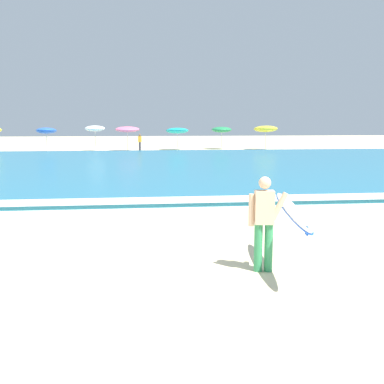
{
  "coord_description": "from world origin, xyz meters",
  "views": [
    {
      "loc": [
        0.77,
        -8.81,
        2.69
      ],
      "look_at": [
        2.02,
        1.72,
        1.1
      ],
      "focal_mm": 44.09,
      "sensor_mm": 36.0,
      "label": 1
    }
  ],
  "objects_px": {
    "surfer_with_board": "(278,215)",
    "beach_umbrella_5": "(222,130)",
    "beach_umbrella_1": "(46,131)",
    "beach_umbrella_6": "(266,129)",
    "beach_umbrella_2": "(95,129)",
    "beach_umbrella_4": "(177,131)",
    "beach_umbrella_3": "(127,129)",
    "beachgoer_near_row_left": "(140,142)"
  },
  "relations": [
    {
      "from": "surfer_with_board",
      "to": "beach_umbrella_4",
      "type": "relative_size",
      "value": 1.32
    },
    {
      "from": "beachgoer_near_row_left",
      "to": "beach_umbrella_4",
      "type": "bearing_deg",
      "value": 19.57
    },
    {
      "from": "beach_umbrella_1",
      "to": "beach_umbrella_5",
      "type": "xyz_separation_m",
      "value": [
        16.28,
        2.32,
        0.02
      ]
    },
    {
      "from": "beach_umbrella_4",
      "to": "beach_umbrella_5",
      "type": "bearing_deg",
      "value": 12.89
    },
    {
      "from": "beach_umbrella_2",
      "to": "beach_umbrella_5",
      "type": "height_order",
      "value": "beach_umbrella_2"
    },
    {
      "from": "beach_umbrella_6",
      "to": "beach_umbrella_1",
      "type": "bearing_deg",
      "value": -177.73
    },
    {
      "from": "beach_umbrella_1",
      "to": "beach_umbrella_2",
      "type": "relative_size",
      "value": 0.94
    },
    {
      "from": "beach_umbrella_4",
      "to": "beachgoer_near_row_left",
      "type": "height_order",
      "value": "beach_umbrella_4"
    },
    {
      "from": "surfer_with_board",
      "to": "beach_umbrella_6",
      "type": "xyz_separation_m",
      "value": [
        9.87,
        36.29,
        0.96
      ]
    },
    {
      "from": "beach_umbrella_4",
      "to": "beach_umbrella_6",
      "type": "relative_size",
      "value": 0.93
    },
    {
      "from": "beachgoer_near_row_left",
      "to": "beach_umbrella_2",
      "type": "bearing_deg",
      "value": 177.74
    },
    {
      "from": "beach_umbrella_2",
      "to": "beach_umbrella_4",
      "type": "xyz_separation_m",
      "value": [
        7.57,
        1.1,
        -0.23
      ]
    },
    {
      "from": "beach_umbrella_2",
      "to": "beach_umbrella_5",
      "type": "distance_m",
      "value": 12.22
    },
    {
      "from": "beach_umbrella_3",
      "to": "beach_umbrella_4",
      "type": "xyz_separation_m",
      "value": [
        4.66,
        0.97,
        -0.15
      ]
    },
    {
      "from": "beach_umbrella_1",
      "to": "beach_umbrella_5",
      "type": "relative_size",
      "value": 1.0
    },
    {
      "from": "surfer_with_board",
      "to": "beach_umbrella_5",
      "type": "bearing_deg",
      "value": 81.17
    },
    {
      "from": "beach_umbrella_5",
      "to": "beach_umbrella_6",
      "type": "distance_m",
      "value": 4.28
    },
    {
      "from": "surfer_with_board",
      "to": "beach_umbrella_5",
      "type": "distance_m",
      "value": 38.27
    },
    {
      "from": "beachgoer_near_row_left",
      "to": "beach_umbrella_6",
      "type": "bearing_deg",
      "value": 3.65
    },
    {
      "from": "beach_umbrella_2",
      "to": "beach_umbrella_1",
      "type": "bearing_deg",
      "value": -177.37
    },
    {
      "from": "surfer_with_board",
      "to": "beach_umbrella_2",
      "type": "bearing_deg",
      "value": 99.79
    },
    {
      "from": "surfer_with_board",
      "to": "beach_umbrella_5",
      "type": "relative_size",
      "value": 1.31
    },
    {
      "from": "surfer_with_board",
      "to": "beach_umbrella_4",
      "type": "bearing_deg",
      "value": 87.81
    },
    {
      "from": "beach_umbrella_3",
      "to": "beach_umbrella_6",
      "type": "xyz_separation_m",
      "value": [
        13.12,
        0.48,
        0.01
      ]
    },
    {
      "from": "beach_umbrella_3",
      "to": "beachgoer_near_row_left",
      "type": "height_order",
      "value": "beach_umbrella_3"
    },
    {
      "from": "beach_umbrella_5",
      "to": "beach_umbrella_3",
      "type": "bearing_deg",
      "value": -167.67
    },
    {
      "from": "beach_umbrella_6",
      "to": "beachgoer_near_row_left",
      "type": "bearing_deg",
      "value": -176.35
    },
    {
      "from": "beach_umbrella_4",
      "to": "beach_umbrella_1",
      "type": "bearing_deg",
      "value": -173.73
    },
    {
      "from": "surfer_with_board",
      "to": "beachgoer_near_row_left",
      "type": "bearing_deg",
      "value": 93.45
    },
    {
      "from": "beach_umbrella_1",
      "to": "beach_umbrella_6",
      "type": "height_order",
      "value": "beach_umbrella_6"
    },
    {
      "from": "beach_umbrella_4",
      "to": "beach_umbrella_6",
      "type": "bearing_deg",
      "value": -3.34
    },
    {
      "from": "beach_umbrella_3",
      "to": "beachgoer_near_row_left",
      "type": "xyz_separation_m",
      "value": [
        1.11,
        -0.29,
        -1.14
      ]
    },
    {
      "from": "beach_umbrella_4",
      "to": "beach_umbrella_6",
      "type": "height_order",
      "value": "beach_umbrella_6"
    },
    {
      "from": "surfer_with_board",
      "to": "beach_umbrella_3",
      "type": "bearing_deg",
      "value": 95.18
    },
    {
      "from": "surfer_with_board",
      "to": "beach_umbrella_6",
      "type": "height_order",
      "value": "beach_umbrella_6"
    },
    {
      "from": "beach_umbrella_1",
      "to": "beach_umbrella_5",
      "type": "height_order",
      "value": "beach_umbrella_1"
    },
    {
      "from": "beach_umbrella_2",
      "to": "surfer_with_board",
      "type": "bearing_deg",
      "value": -80.21
    },
    {
      "from": "beach_umbrella_2",
      "to": "beach_umbrella_4",
      "type": "relative_size",
      "value": 1.08
    },
    {
      "from": "beach_umbrella_1",
      "to": "beachgoer_near_row_left",
      "type": "relative_size",
      "value": 1.4
    },
    {
      "from": "beach_umbrella_3",
      "to": "beach_umbrella_5",
      "type": "bearing_deg",
      "value": 12.33
    },
    {
      "from": "beach_umbrella_3",
      "to": "beach_umbrella_5",
      "type": "xyz_separation_m",
      "value": [
        9.12,
        1.99,
        -0.08
      ]
    },
    {
      "from": "beachgoer_near_row_left",
      "to": "beach_umbrella_5",
      "type": "bearing_deg",
      "value": 15.9
    }
  ]
}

